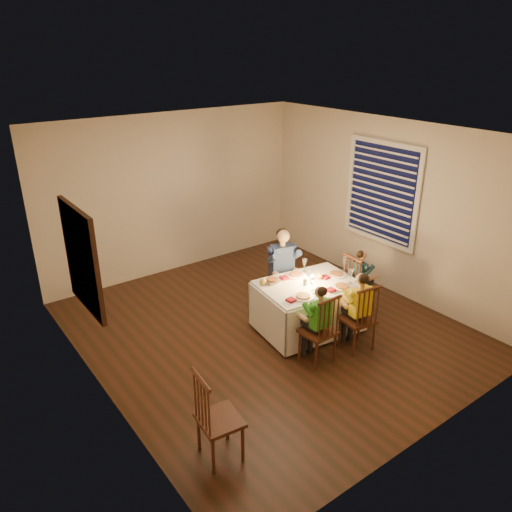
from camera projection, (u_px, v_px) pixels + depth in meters
ground at (267, 329)px, 6.75m from camera, size 5.00×5.00×0.00m
wall_left at (91, 288)px, 5.00m from camera, size 0.02×5.00×2.60m
wall_right at (387, 207)px, 7.46m from camera, size 0.02×5.00×2.60m
wall_back at (174, 194)px, 8.08m from camera, size 4.50×0.02×2.60m
ceiling at (270, 134)px, 5.72m from camera, size 5.00×5.00×0.00m
dining_table at (308, 297)px, 6.57m from camera, size 1.41×1.10×0.64m
chair_adult at (282, 307)px, 7.31m from camera, size 0.46×0.45×0.92m
chair_near_left at (316, 360)px, 6.08m from camera, size 0.38×0.36×0.92m
chair_near_right at (355, 347)px, 6.34m from camera, size 0.43×0.41×0.92m
chair_end at (357, 313)px, 7.14m from camera, size 0.38×0.40×0.92m
chair_extra at (221, 455)px, 4.69m from camera, size 0.41×0.43×0.95m
adult at (282, 307)px, 7.31m from camera, size 0.53×0.50×1.21m
child_green at (316, 360)px, 6.08m from camera, size 0.32×0.30×1.01m
child_yellow at (355, 347)px, 6.34m from camera, size 0.38×0.36×1.04m
child_teal at (357, 313)px, 7.14m from camera, size 0.29×0.31×0.97m
setting_adult at (296, 275)px, 6.70m from camera, size 0.29×0.29×0.02m
setting_green at (303, 297)px, 6.14m from camera, size 0.29×0.29×0.02m
setting_yellow at (342, 287)px, 6.38m from camera, size 0.29×0.29×0.02m
setting_teal at (336, 275)px, 6.72m from camera, size 0.29×0.29×0.02m
candle_left at (305, 281)px, 6.44m from camera, size 0.06×0.06×0.10m
candle_right at (312, 280)px, 6.49m from camera, size 0.06×0.06×0.10m
squash at (263, 282)px, 6.45m from camera, size 0.09×0.09×0.09m
orange_fruit at (320, 276)px, 6.60m from camera, size 0.08×0.08×0.08m
serving_bowl at (273, 282)px, 6.50m from camera, size 0.23×0.23×0.05m
wall_mirror at (82, 259)px, 5.16m from camera, size 0.06×0.95×1.15m
window_blinds at (381, 193)px, 7.43m from camera, size 0.07×1.34×1.54m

